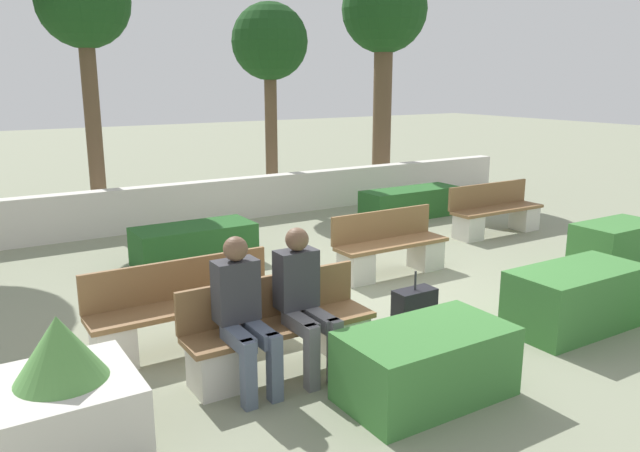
{
  "coord_description": "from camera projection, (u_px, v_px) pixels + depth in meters",
  "views": [
    {
      "loc": [
        -4.46,
        -5.73,
        2.65
      ],
      "look_at": [
        -0.58,
        0.5,
        0.9
      ],
      "focal_mm": 35.0,
      "sensor_mm": 36.0,
      "label": 1
    }
  ],
  "objects": [
    {
      "name": "hedge_block_mid_right",
      "position": [
        576.0,
        298.0,
        6.71
      ],
      "size": [
        1.54,
        0.75,
        0.67
      ],
      "color": "#3D7A38",
      "rests_on": "ground_plane"
    },
    {
      "name": "hedge_block_far_right",
      "position": [
        410.0,
        203.0,
        12.1
      ],
      "size": [
        2.02,
        0.68,
        0.56
      ],
      "color": "#286028",
      "rests_on": "ground_plane"
    },
    {
      "name": "ground_plane",
      "position": [
        382.0,
        299.0,
        7.64
      ],
      "size": [
        60.0,
        60.0,
        0.0
      ],
      "primitive_type": "plane",
      "color": "gray"
    },
    {
      "name": "bench_back",
      "position": [
        187.0,
        315.0,
        6.23
      ],
      "size": [
        1.94,
        0.48,
        0.86
      ],
      "rotation": [
        0.0,
        0.0,
        0.15
      ],
      "color": "brown",
      "rests_on": "ground_plane"
    },
    {
      "name": "planter_corner_left",
      "position": [
        64.0,
        396.0,
        4.48
      ],
      "size": [
        1.0,
        1.0,
        1.03
      ],
      "color": "beige",
      "rests_on": "ground_plane"
    },
    {
      "name": "bench_front",
      "position": [
        280.0,
        336.0,
        5.74
      ],
      "size": [
        1.82,
        0.48,
        0.86
      ],
      "color": "brown",
      "rests_on": "ground_plane"
    },
    {
      "name": "person_seated_woman",
      "position": [
        303.0,
        295.0,
        5.61
      ],
      "size": [
        0.38,
        0.63,
        1.34
      ],
      "color": "slate",
      "rests_on": "ground_plane"
    },
    {
      "name": "person_seated_man",
      "position": [
        243.0,
        307.0,
        5.31
      ],
      "size": [
        0.38,
        0.63,
        1.34
      ],
      "color": "#515B70",
      "rests_on": "ground_plane"
    },
    {
      "name": "bench_left_side",
      "position": [
        391.0,
        251.0,
        8.57
      ],
      "size": [
        1.67,
        0.48,
        0.86
      ],
      "rotation": [
        0.0,
        0.0,
        -0.02
      ],
      "color": "brown",
      "rests_on": "ground_plane"
    },
    {
      "name": "tree_center_right",
      "position": [
        270.0,
        46.0,
        12.76
      ],
      "size": [
        1.57,
        1.57,
        4.16
      ],
      "color": "brown",
      "rests_on": "ground_plane"
    },
    {
      "name": "perimeter_wall",
      "position": [
        218.0,
        201.0,
        11.74
      ],
      "size": [
        14.1,
        0.3,
        0.78
      ],
      "color": "beige",
      "rests_on": "ground_plane"
    },
    {
      "name": "tree_center_left",
      "position": [
        84.0,
        9.0,
        10.69
      ],
      "size": [
        1.6,
        1.6,
        4.74
      ],
      "color": "brown",
      "rests_on": "ground_plane"
    },
    {
      "name": "hedge_block_near_right",
      "position": [
        426.0,
        364.0,
        5.24
      ],
      "size": [
        1.45,
        0.81,
        0.61
      ],
      "color": "#3D7A38",
      "rests_on": "ground_plane"
    },
    {
      "name": "suitcase",
      "position": [
        414.0,
        313.0,
        6.48
      ],
      "size": [
        0.45,
        0.22,
        0.72
      ],
      "color": "black",
      "rests_on": "ground_plane"
    },
    {
      "name": "tree_rightmost",
      "position": [
        384.0,
        18.0,
        14.14
      ],
      "size": [
        1.94,
        1.94,
        5.13
      ],
      "color": "brown",
      "rests_on": "ground_plane"
    },
    {
      "name": "hedge_block_near_left",
      "position": [
        194.0,
        244.0,
        9.11
      ],
      "size": [
        1.73,
        0.78,
        0.56
      ],
      "color": "#235623",
      "rests_on": "ground_plane"
    },
    {
      "name": "bench_right_side",
      "position": [
        496.0,
        215.0,
        10.79
      ],
      "size": [
        1.84,
        0.48,
        0.86
      ],
      "rotation": [
        0.0,
        0.0,
        0.04
      ],
      "color": "brown",
      "rests_on": "ground_plane"
    },
    {
      "name": "hedge_block_far_left",
      "position": [
        616.0,
        251.0,
        8.38
      ],
      "size": [
        1.2,
        0.67,
        0.76
      ],
      "color": "#3D7A38",
      "rests_on": "ground_plane"
    }
  ]
}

